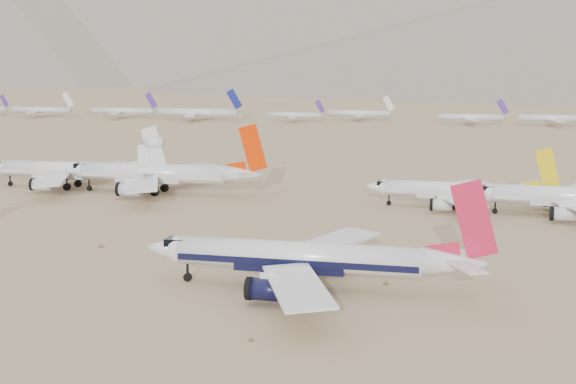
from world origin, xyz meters
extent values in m
plane|color=#957857|center=(0.00, 0.00, 0.00)|extent=(7000.00, 7000.00, 0.00)
cylinder|color=silver|center=(11.41, -3.80, 5.16)|extent=(37.95, 4.49, 4.49)
cube|color=black|center=(11.41, -3.80, 4.60)|extent=(37.19, 4.55, 1.01)
sphere|color=silver|center=(-7.57, -3.80, 5.16)|extent=(4.49, 4.49, 4.49)
cube|color=black|center=(-8.24, -3.80, 6.39)|extent=(3.14, 2.92, 1.12)
cone|color=silver|center=(34.86, -3.80, 5.50)|extent=(9.49, 4.49, 4.49)
cube|color=silver|center=(14.34, -17.11, 4.37)|extent=(14.66, 23.10, 0.70)
cube|color=silver|center=(36.71, -8.16, 6.06)|extent=(6.02, 7.88, 0.27)
cylinder|color=black|center=(9.30, -13.13, 2.35)|extent=(5.27, 3.23, 3.23)
cube|color=silver|center=(14.34, 9.51, 4.37)|extent=(14.66, 23.10, 0.70)
cube|color=silver|center=(36.71, 0.56, 6.06)|extent=(6.02, 7.88, 0.27)
cylinder|color=black|center=(9.30, 5.53, 2.35)|extent=(5.27, 3.23, 3.23)
cube|color=red|center=(37.50, -3.80, 12.04)|extent=(7.19, 0.36, 11.85)
cylinder|color=black|center=(-6.45, -3.80, 0.67)|extent=(1.35, 0.56, 1.35)
cylinder|color=black|center=(12.99, -6.94, 0.94)|extent=(1.88, 1.12, 1.88)
cylinder|color=black|center=(12.99, -0.66, 0.94)|extent=(1.88, 1.12, 1.88)
cylinder|color=silver|center=(58.31, 65.09, 4.77)|extent=(34.22, 4.15, 4.15)
cube|color=silver|center=(58.31, 65.09, 4.25)|extent=(33.53, 4.21, 0.93)
sphere|color=silver|center=(41.20, 65.09, 4.77)|extent=(4.15, 4.15, 4.15)
cube|color=black|center=(40.58, 65.09, 5.91)|extent=(2.90, 2.70, 1.04)
cylinder|color=silver|center=(56.41, 56.62, 2.17)|extent=(4.75, 2.99, 2.99)
cube|color=silver|center=(60.95, 77.14, 4.04)|extent=(13.22, 20.83, 0.64)
cylinder|color=silver|center=(56.41, 73.55, 2.17)|extent=(4.75, 2.99, 2.99)
cylinder|color=black|center=(42.24, 65.09, 0.62)|extent=(1.24, 0.52, 1.24)
cylinder|color=black|center=(59.73, 67.99, 0.87)|extent=(1.74, 1.04, 1.74)
cylinder|color=silver|center=(32.20, 70.38, 4.36)|extent=(31.20, 3.79, 3.79)
cube|color=silver|center=(32.20, 70.38, 3.89)|extent=(30.57, 3.85, 0.85)
sphere|color=silver|center=(16.60, 70.38, 4.36)|extent=(3.79, 3.79, 3.79)
cube|color=black|center=(16.03, 70.38, 5.40)|extent=(2.65, 2.46, 0.95)
cone|color=silver|center=(51.48, 70.38, 4.64)|extent=(7.80, 3.79, 3.79)
cube|color=silver|center=(34.60, 59.38, 3.70)|extent=(12.05, 18.99, 0.59)
cube|color=silver|center=(52.99, 66.78, 5.12)|extent=(4.95, 6.47, 0.23)
cylinder|color=silver|center=(30.46, 62.66, 1.99)|extent=(4.33, 2.73, 2.73)
cube|color=silver|center=(34.60, 81.37, 3.70)|extent=(12.05, 18.99, 0.59)
cube|color=silver|center=(52.99, 73.98, 5.12)|extent=(4.95, 6.47, 0.23)
cylinder|color=silver|center=(30.46, 78.10, 1.99)|extent=(4.33, 2.73, 2.73)
cube|color=gold|center=(53.64, 70.38, 10.05)|extent=(5.91, 0.30, 9.74)
cylinder|color=black|center=(17.54, 70.38, 0.57)|extent=(1.14, 0.47, 1.14)
cylinder|color=black|center=(33.50, 67.73, 0.80)|extent=(1.59, 0.95, 1.59)
cylinder|color=black|center=(33.50, 73.03, 0.80)|extent=(1.59, 0.95, 1.59)
cylinder|color=silver|center=(-44.18, 73.20, 5.52)|extent=(39.27, 4.80, 4.80)
cube|color=silver|center=(-44.18, 73.20, 4.92)|extent=(38.48, 4.87, 1.08)
sphere|color=silver|center=(-63.82, 73.20, 5.52)|extent=(4.80, 4.80, 4.80)
cube|color=black|center=(-64.54, 73.20, 6.84)|extent=(3.36, 3.12, 1.20)
cone|color=silver|center=(-19.91, 73.20, 5.88)|extent=(9.82, 4.80, 4.80)
cube|color=silver|center=(-41.15, 59.35, 4.68)|extent=(15.17, 23.90, 0.74)
cube|color=silver|center=(-18.01, 68.66, 6.48)|extent=(6.23, 8.15, 0.29)
cylinder|color=silver|center=(-46.37, 63.47, 2.51)|extent=(5.45, 3.46, 3.46)
cube|color=silver|center=(-41.15, 87.05, 4.68)|extent=(15.17, 23.90, 0.74)
cube|color=silver|center=(-18.01, 77.74, 6.48)|extent=(6.23, 8.15, 0.29)
cylinder|color=silver|center=(-46.37, 82.93, 2.51)|extent=(5.45, 3.46, 3.46)
cube|color=red|center=(-17.19, 73.20, 12.69)|extent=(7.44, 0.38, 12.26)
cylinder|color=black|center=(-62.62, 73.20, 0.72)|extent=(1.44, 0.60, 1.44)
cylinder|color=black|center=(-42.55, 69.84, 1.01)|extent=(2.02, 1.20, 2.02)
cylinder|color=black|center=(-42.55, 76.56, 1.01)|extent=(2.02, 1.20, 2.02)
cylinder|color=silver|center=(-70.41, 75.83, 5.10)|extent=(37.02, 4.43, 4.43)
cube|color=silver|center=(-70.41, 75.83, 4.54)|extent=(36.28, 4.50, 1.00)
sphere|color=silver|center=(-88.92, 75.83, 5.10)|extent=(4.43, 4.43, 4.43)
cube|color=black|center=(-89.59, 75.83, 6.32)|extent=(3.10, 2.88, 1.11)
cone|color=silver|center=(-47.53, 75.83, 5.43)|extent=(9.26, 4.43, 4.43)
cube|color=silver|center=(-67.55, 62.82, 4.32)|extent=(14.30, 22.53, 0.69)
cube|color=silver|center=(-45.73, 71.57, 5.98)|extent=(5.88, 7.68, 0.27)
cylinder|color=silver|center=(-72.47, 66.71, 2.32)|extent=(5.14, 3.19, 3.19)
cube|color=silver|center=(-67.55, 88.85, 4.32)|extent=(14.30, 22.53, 0.69)
cube|color=silver|center=(-45.73, 80.10, 5.98)|extent=(5.88, 7.68, 0.27)
cylinder|color=silver|center=(-72.47, 84.96, 2.32)|extent=(5.14, 3.19, 3.19)
cube|color=silver|center=(-44.96, 75.83, 11.83)|extent=(7.02, 0.35, 11.56)
cylinder|color=silver|center=(-44.70, 75.83, 13.25)|extent=(4.63, 2.87, 2.87)
cylinder|color=black|center=(-87.81, 75.83, 0.66)|extent=(1.33, 0.55, 1.33)
cylinder|color=black|center=(-68.87, 72.73, 0.93)|extent=(1.86, 1.11, 1.86)
cylinder|color=black|center=(-68.87, 78.94, 0.93)|extent=(1.86, 1.11, 1.86)
cube|color=#472882|center=(-244.25, 319.55, 9.28)|extent=(6.33, 0.31, 7.98)
cylinder|color=silver|center=(-217.35, 316.42, 4.26)|extent=(37.66, 3.72, 3.72)
cube|color=silver|center=(-199.63, 316.42, 10.55)|extent=(7.50, 0.37, 9.45)
cube|color=silver|center=(-217.35, 306.68, 3.70)|extent=(9.92, 17.34, 0.37)
cube|color=silver|center=(-217.35, 326.17, 3.70)|extent=(9.92, 17.34, 0.37)
cylinder|color=silver|center=(-165.71, 318.77, 4.30)|extent=(38.47, 3.80, 3.80)
cube|color=#472882|center=(-147.60, 318.77, 10.73)|extent=(7.66, 0.38, 9.65)
cube|color=silver|center=(-165.71, 308.81, 3.73)|extent=(10.14, 17.71, 0.38)
cube|color=silver|center=(-165.71, 328.73, 3.73)|extent=(10.14, 17.71, 0.38)
cylinder|color=silver|center=(-116.29, 310.57, 4.70)|extent=(46.48, 4.59, 4.59)
cube|color=navy|center=(-94.42, 310.57, 12.46)|extent=(9.26, 0.46, 11.66)
cube|color=silver|center=(-116.29, 298.54, 4.01)|extent=(12.25, 21.40, 0.46)
cube|color=silver|center=(-116.29, 322.60, 4.01)|extent=(12.25, 21.40, 0.46)
cylinder|color=silver|center=(-60.73, 314.01, 3.90)|extent=(30.30, 2.99, 2.99)
cube|color=#472882|center=(-46.47, 314.01, 8.96)|extent=(6.03, 0.30, 7.60)
cube|color=silver|center=(-60.73, 306.16, 3.45)|extent=(7.98, 13.95, 0.30)
cube|color=silver|center=(-60.73, 321.85, 3.45)|extent=(7.98, 13.95, 0.30)
cylinder|color=silver|center=(-27.08, 331.49, 4.13)|extent=(35.02, 3.46, 3.46)
cube|color=silver|center=(-10.60, 331.49, 9.98)|extent=(6.97, 0.35, 8.78)
cube|color=silver|center=(-27.08, 322.43, 3.61)|extent=(9.23, 16.12, 0.35)
cube|color=silver|center=(-27.08, 340.55, 3.61)|extent=(9.23, 16.12, 0.35)
cylinder|color=silver|center=(34.65, 315.49, 4.10)|extent=(34.31, 3.39, 3.39)
cube|color=#472882|center=(50.79, 315.49, 9.83)|extent=(6.83, 0.34, 8.61)
cube|color=silver|center=(34.65, 306.61, 3.59)|extent=(9.04, 15.79, 0.34)
cube|color=silver|center=(34.65, 324.37, 3.59)|extent=(9.04, 15.79, 0.34)
cylinder|color=silver|center=(76.81, 317.53, 4.16)|extent=(35.68, 3.53, 3.53)
cube|color=silver|center=(76.81, 308.30, 3.63)|extent=(9.40, 16.42, 0.35)
cube|color=silver|center=(76.81, 326.77, 3.63)|extent=(9.40, 16.42, 0.35)
cone|color=slate|center=(-800.00, 1560.00, 150.00)|extent=(1800.00, 1800.00, 300.00)
cone|color=slate|center=(200.00, 1480.00, 120.00)|extent=(1824.00, 1824.00, 240.00)
cone|color=slate|center=(-700.00, 1100.00, 47.50)|extent=(855.00, 855.00, 95.00)
cone|color=slate|center=(150.00, 1100.00, 70.00)|extent=(1260.00, 1260.00, 140.00)
ellipsoid|color=brown|center=(-30.40, 14.40, 0.29)|extent=(0.98, 0.98, 0.54)
ellipsoid|color=brown|center=(10.70, -27.70, 0.21)|extent=(0.70, 0.70, 0.39)
ellipsoid|color=brown|center=(24.40, 1.60, 0.25)|extent=(0.84, 0.84, 0.46)
ellipsoid|color=brown|center=(38.10, 30.90, 0.29)|extent=(0.98, 0.98, 0.54)
camera|label=1|loc=(37.13, -120.08, 35.01)|focal=50.00mm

